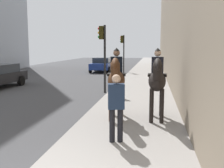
% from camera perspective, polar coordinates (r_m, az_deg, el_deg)
% --- Properties ---
extents(mounted_horse_near, '(2.15, 0.70, 2.34)m').
position_cam_1_polar(mounted_horse_near, '(8.80, 0.93, 1.01)').
color(mounted_horse_near, '#4C2B16').
rests_on(mounted_horse_near, sidewalk_slab).
extents(mounted_horse_far, '(2.15, 0.60, 2.34)m').
position_cam_1_polar(mounted_horse_far, '(8.77, 9.53, 0.86)').
color(mounted_horse_far, black).
rests_on(mounted_horse_far, sidewalk_slab).
extents(pedestrian_greeting, '(0.33, 0.44, 1.70)m').
position_cam_1_polar(pedestrian_greeting, '(6.65, 0.89, -4.18)').
color(pedestrian_greeting, black).
rests_on(pedestrian_greeting, sidewalk_slab).
extents(car_near_lane, '(4.36, 2.14, 1.44)m').
position_cam_1_polar(car_near_lane, '(27.54, -2.17, 4.18)').
color(car_near_lane, navy).
rests_on(car_near_lane, ground).
extents(traffic_light_near_curb, '(0.20, 0.44, 3.65)m').
position_cam_1_polar(traffic_light_near_curb, '(14.59, -1.89, 7.69)').
color(traffic_light_near_curb, black).
rests_on(traffic_light_near_curb, ground).
extents(traffic_light_far_curb, '(0.20, 0.44, 3.65)m').
position_cam_1_polar(traffic_light_far_curb, '(26.28, 2.32, 7.71)').
color(traffic_light_far_curb, black).
rests_on(traffic_light_far_curb, ground).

